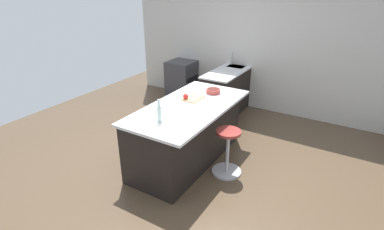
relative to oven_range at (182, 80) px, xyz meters
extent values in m
plane|color=brown|center=(2.48, 1.61, -0.44)|extent=(7.58, 7.58, 0.00)
cube|color=beige|center=(-0.35, 1.61, 1.06)|extent=(0.12, 5.83, 3.00)
cube|color=black|center=(0.00, 1.31, 0.00)|extent=(1.91, 0.60, 0.88)
cube|color=silver|center=(0.00, 1.31, 0.46)|extent=(1.91, 0.60, 0.03)
cube|color=#38383D|center=(-0.24, 1.31, 0.41)|extent=(0.44, 0.36, 0.12)
cylinder|color=#B7B7BC|center=(-0.24, 1.16, 0.61)|extent=(0.02, 0.02, 0.28)
cube|color=#38383D|center=(0.00, 0.00, 0.00)|extent=(0.60, 0.60, 0.88)
cube|color=black|center=(0.00, 0.30, -0.04)|extent=(0.44, 0.01, 0.32)
cube|color=black|center=(2.30, 1.58, 0.01)|extent=(2.05, 0.86, 0.89)
cube|color=silver|center=(2.30, 1.63, 0.47)|extent=(2.11, 1.06, 0.04)
cylinder|color=#B7B7BC|center=(2.31, 2.29, -0.43)|extent=(0.44, 0.44, 0.03)
cylinder|color=#B7B7BC|center=(2.31, 2.29, -0.10)|extent=(0.05, 0.05, 0.63)
cylinder|color=maroon|center=(2.31, 2.29, 0.23)|extent=(0.36, 0.36, 0.04)
cube|color=tan|center=(2.02, 1.53, 0.50)|extent=(0.36, 0.24, 0.02)
sphere|color=red|center=(2.14, 1.47, 0.55)|extent=(0.08, 0.08, 0.08)
cylinder|color=silver|center=(2.96, 1.58, 0.60)|extent=(0.06, 0.06, 0.22)
cylinder|color=silver|center=(2.96, 1.58, 0.75)|extent=(0.03, 0.03, 0.08)
cylinder|color=#B7B7BC|center=(2.96, 1.58, 0.80)|extent=(0.03, 0.03, 0.02)
cylinder|color=#993833|center=(1.64, 1.68, 0.53)|extent=(0.23, 0.23, 0.07)
cylinder|color=#4C1C19|center=(1.64, 1.68, 0.54)|extent=(0.19, 0.19, 0.04)
camera|label=1|loc=(5.84, 3.82, 2.22)|focal=28.57mm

